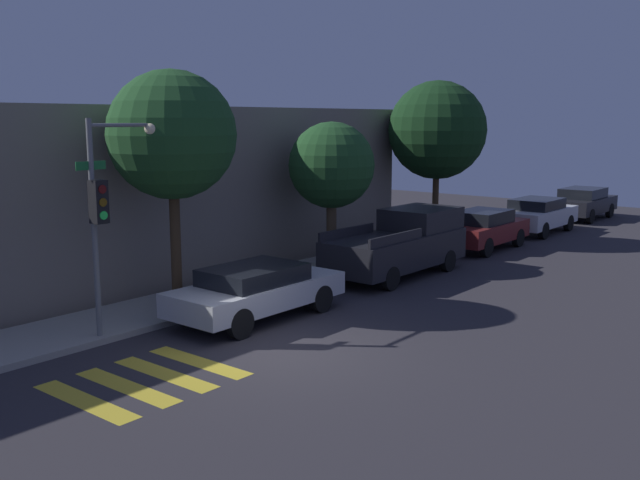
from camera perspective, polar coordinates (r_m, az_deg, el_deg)
The scene contains 13 objects.
ground_plane at distance 14.93m, azimuth -3.13°, elevation -8.87°, with size 60.00×60.00×0.00m, color #2D2B30.
sidewalk at distance 18.02m, azimuth -13.51°, elevation -5.63°, with size 26.00×2.34×0.14m, color gray.
building_row at distance 21.36m, azimuth -21.25°, elevation 3.12°, with size 26.00×6.00×5.10m, color slate.
crosswalk at distance 13.72m, azimuth -13.73°, elevation -10.84°, with size 3.00×2.60×0.00m.
traffic_light_pole at distance 15.73m, azimuth -16.41°, elevation 3.82°, with size 2.11×0.56×4.76m.
sedan_near_corner at distance 17.12m, azimuth -5.12°, elevation -3.97°, with size 4.52×1.89×1.30m.
pickup_truck at distance 21.95m, azimuth 6.51°, elevation -0.25°, with size 5.22×2.01×1.96m.
sedan_middle at distance 26.76m, azimuth 12.94°, elevation 0.90°, with size 4.23×1.77×1.45m.
sedan_far_end at distance 31.24m, azimuth 17.00°, elevation 1.97°, with size 4.42×1.88×1.46m.
sedan_tail_of_row at distance 36.33m, azimuth 20.30°, elevation 2.83°, with size 4.45×1.88×1.49m.
tree_near_corner at distance 17.76m, azimuth -11.76°, elevation 8.18°, with size 3.14×3.14×5.93m.
tree_midblock at distance 22.27m, azimuth 0.94°, elevation 5.95°, with size 2.69×2.69×4.67m.
tree_far_end at distance 27.56m, azimuth 9.37°, elevation 8.65°, with size 3.71×3.71×6.18m.
Camera 1 is at (-10.44, -9.57, 4.74)m, focal length 40.00 mm.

